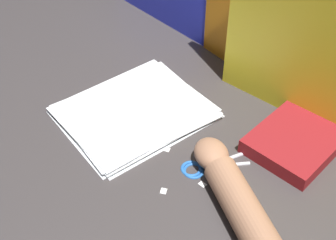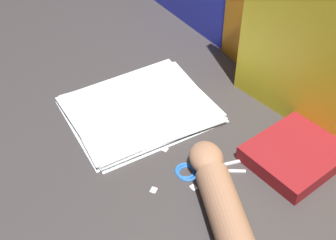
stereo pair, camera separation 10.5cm
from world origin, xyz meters
name	(u,v)px [view 1 (the left image)]	position (x,y,z in m)	size (l,w,h in m)	color
ground_plane	(161,141)	(0.00, 0.00, 0.00)	(6.00, 6.00, 0.00)	#3D3838
paper_stack	(135,112)	(-0.12, 0.01, 0.01)	(0.29, 0.35, 0.02)	white
book_closed	(296,141)	(0.20, 0.23, 0.02)	(0.20, 0.23, 0.04)	maroon
scissors	(204,166)	(0.12, 0.03, 0.00)	(0.10, 0.16, 0.01)	silver
hand_forearm	(238,201)	(0.25, 0.00, 0.03)	(0.35, 0.18, 0.07)	#A87556
paper_scrap_near	(164,191)	(0.12, -0.09, 0.00)	(0.02, 0.02, 0.00)	white
paper_scrap_mid	(202,184)	(0.16, -0.01, 0.00)	(0.02, 0.01, 0.00)	white
paper_scrap_far	(166,149)	(0.03, -0.01, 0.00)	(0.02, 0.02, 0.00)	white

